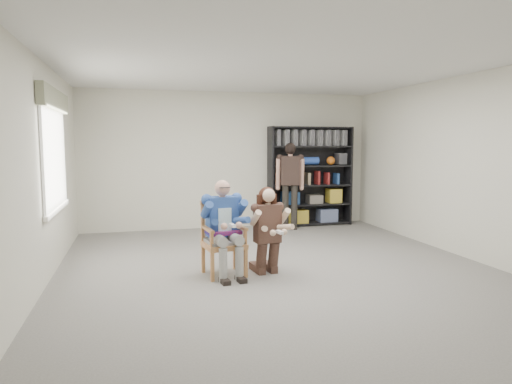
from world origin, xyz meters
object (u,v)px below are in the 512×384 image
object	(u,v)px
armchair	(224,239)
bookshelf	(310,176)
kneeling_woman	(268,231)
standing_man	(290,187)
seated_man	(224,228)

from	to	relation	value
armchair	bookshelf	xyz separation A→B (m)	(2.48, 3.20, 0.55)
kneeling_woman	standing_man	xyz separation A→B (m)	(1.32, 2.95, 0.29)
seated_man	standing_man	bearing A→B (deg)	48.92
kneeling_woman	standing_man	world-z (taller)	standing_man
armchair	bookshelf	distance (m)	4.09
bookshelf	standing_man	bearing A→B (deg)	-147.44
armchair	standing_man	distance (m)	3.43
armchair	standing_man	size ratio (longest dim) A/B	0.56
bookshelf	standing_man	size ratio (longest dim) A/B	1.20
seated_man	standing_man	size ratio (longest dim) A/B	0.73
seated_man	kneeling_woman	xyz separation A→B (m)	(0.58, -0.12, -0.05)
bookshelf	standing_man	world-z (taller)	bookshelf
kneeling_woman	bookshelf	world-z (taller)	bookshelf
armchair	seated_man	xyz separation A→B (m)	(0.00, 0.00, 0.15)
seated_man	kneeling_woman	world-z (taller)	seated_man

